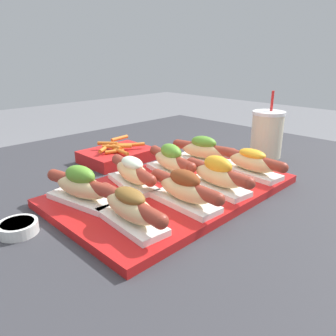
% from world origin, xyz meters
% --- Properties ---
extents(patio_table, '(1.43, 1.15, 0.69)m').
position_xyz_m(patio_table, '(0.00, 0.00, 0.35)').
color(patio_table, '#333338').
rests_on(patio_table, ground_plane).
extents(serving_tray, '(0.54, 0.33, 0.02)m').
position_xyz_m(serving_tray, '(-0.06, -0.13, 0.70)').
color(serving_tray, red).
rests_on(serving_tray, patio_table).
extents(hot_dog_0, '(0.07, 0.20, 0.07)m').
position_xyz_m(hot_dog_0, '(-0.24, -0.19, 0.75)').
color(hot_dog_0, white).
rests_on(hot_dog_0, serving_tray).
extents(hot_dog_1, '(0.07, 0.20, 0.07)m').
position_xyz_m(hot_dog_1, '(-0.11, -0.21, 0.75)').
color(hot_dog_1, white).
rests_on(hot_dog_1, serving_tray).
extents(hot_dog_2, '(0.08, 0.20, 0.08)m').
position_xyz_m(hot_dog_2, '(0.00, -0.21, 0.75)').
color(hot_dog_2, white).
rests_on(hot_dog_2, serving_tray).
extents(hot_dog_3, '(0.07, 0.20, 0.07)m').
position_xyz_m(hot_dog_3, '(0.14, -0.21, 0.75)').
color(hot_dog_3, white).
rests_on(hot_dog_3, serving_tray).
extents(hot_dog_4, '(0.09, 0.19, 0.08)m').
position_xyz_m(hot_dog_4, '(-0.25, -0.05, 0.75)').
color(hot_dog_4, white).
rests_on(hot_dog_4, serving_tray).
extents(hot_dog_5, '(0.09, 0.19, 0.07)m').
position_xyz_m(hot_dog_5, '(-0.12, -0.06, 0.75)').
color(hot_dog_5, white).
rests_on(hot_dog_5, serving_tray).
extents(hot_dog_6, '(0.09, 0.19, 0.08)m').
position_xyz_m(hot_dog_6, '(0.00, -0.06, 0.75)').
color(hot_dog_6, white).
rests_on(hot_dog_6, serving_tray).
extents(hot_dog_7, '(0.09, 0.19, 0.08)m').
position_xyz_m(hot_dog_7, '(0.13, -0.06, 0.75)').
color(hot_dog_7, white).
rests_on(hot_dog_7, serving_tray).
extents(sauce_bowl, '(0.07, 0.07, 0.02)m').
position_xyz_m(sauce_bowl, '(-0.38, -0.05, 0.71)').
color(sauce_bowl, silver).
rests_on(sauce_bowl, patio_table).
extents(drink_cup, '(0.10, 0.10, 0.20)m').
position_xyz_m(drink_cup, '(0.36, -0.12, 0.77)').
color(drink_cup, beige).
rests_on(drink_cup, patio_table).
extents(fries_basket, '(0.20, 0.15, 0.06)m').
position_xyz_m(fries_basket, '(0.00, 0.17, 0.71)').
color(fries_basket, red).
rests_on(fries_basket, patio_table).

